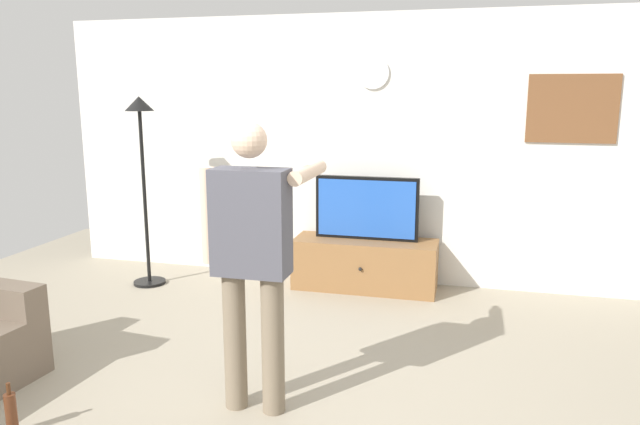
{
  "coord_description": "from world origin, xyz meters",
  "views": [
    {
      "loc": [
        1.14,
        -3.07,
        1.95
      ],
      "look_at": [
        0.04,
        1.2,
        1.05
      ],
      "focal_mm": 33.55,
      "sensor_mm": 36.0,
      "label": 1
    }
  ],
  "objects_px": {
    "tv_stand": "(365,264)",
    "person_standing_nearer_lamp": "(252,250)",
    "wall_clock": "(373,73)",
    "television": "(367,208)",
    "beverage_bottle": "(11,413)",
    "floor_lamp": "(142,152)",
    "framed_picture": "(572,109)"
  },
  "relations": [
    {
      "from": "framed_picture",
      "to": "floor_lamp",
      "type": "height_order",
      "value": "framed_picture"
    },
    {
      "from": "television",
      "to": "wall_clock",
      "type": "distance_m",
      "value": 1.33
    },
    {
      "from": "tv_stand",
      "to": "television",
      "type": "xyz_separation_m",
      "value": [
        -0.0,
        0.05,
        0.56
      ]
    },
    {
      "from": "person_standing_nearer_lamp",
      "to": "wall_clock",
      "type": "bearing_deg",
      "value": 84.73
    },
    {
      "from": "floor_lamp",
      "to": "beverage_bottle",
      "type": "height_order",
      "value": "floor_lamp"
    },
    {
      "from": "tv_stand",
      "to": "wall_clock",
      "type": "distance_m",
      "value": 1.89
    },
    {
      "from": "tv_stand",
      "to": "television",
      "type": "bearing_deg",
      "value": 90.0
    },
    {
      "from": "television",
      "to": "floor_lamp",
      "type": "distance_m",
      "value": 2.28
    },
    {
      "from": "floor_lamp",
      "to": "beverage_bottle",
      "type": "distance_m",
      "value": 3.01
    },
    {
      "from": "tv_stand",
      "to": "television",
      "type": "height_order",
      "value": "television"
    },
    {
      "from": "floor_lamp",
      "to": "person_standing_nearer_lamp",
      "type": "distance_m",
      "value": 2.82
    },
    {
      "from": "television",
      "to": "framed_picture",
      "type": "relative_size",
      "value": 1.29
    },
    {
      "from": "wall_clock",
      "to": "framed_picture",
      "type": "bearing_deg",
      "value": 0.15
    },
    {
      "from": "television",
      "to": "wall_clock",
      "type": "xyz_separation_m",
      "value": [
        0.0,
        0.24,
        1.31
      ]
    },
    {
      "from": "person_standing_nearer_lamp",
      "to": "beverage_bottle",
      "type": "relative_size",
      "value": 5.59
    },
    {
      "from": "wall_clock",
      "to": "framed_picture",
      "type": "distance_m",
      "value": 1.88
    },
    {
      "from": "person_standing_nearer_lamp",
      "to": "television",
      "type": "bearing_deg",
      "value": 84.21
    },
    {
      "from": "beverage_bottle",
      "to": "television",
      "type": "bearing_deg",
      "value": 64.14
    },
    {
      "from": "television",
      "to": "floor_lamp",
      "type": "relative_size",
      "value": 0.54
    },
    {
      "from": "tv_stand",
      "to": "wall_clock",
      "type": "relative_size",
      "value": 4.46
    },
    {
      "from": "floor_lamp",
      "to": "beverage_bottle",
      "type": "relative_size",
      "value": 5.96
    },
    {
      "from": "tv_stand",
      "to": "person_standing_nearer_lamp",
      "type": "relative_size",
      "value": 0.79
    },
    {
      "from": "floor_lamp",
      "to": "wall_clock",
      "type": "bearing_deg",
      "value": 17.77
    },
    {
      "from": "beverage_bottle",
      "to": "wall_clock",
      "type": "bearing_deg",
      "value": 65.79
    },
    {
      "from": "tv_stand",
      "to": "framed_picture",
      "type": "bearing_deg",
      "value": 9.05
    },
    {
      "from": "television",
      "to": "floor_lamp",
      "type": "bearing_deg",
      "value": -168.23
    },
    {
      "from": "wall_clock",
      "to": "person_standing_nearer_lamp",
      "type": "height_order",
      "value": "wall_clock"
    },
    {
      "from": "television",
      "to": "beverage_bottle",
      "type": "xyz_separation_m",
      "value": [
        -1.51,
        -3.12,
        -0.68
      ]
    },
    {
      "from": "wall_clock",
      "to": "beverage_bottle",
      "type": "distance_m",
      "value": 4.19
    },
    {
      "from": "floor_lamp",
      "to": "beverage_bottle",
      "type": "bearing_deg",
      "value": -76.09
    },
    {
      "from": "television",
      "to": "framed_picture",
      "type": "bearing_deg",
      "value": 7.64
    },
    {
      "from": "tv_stand",
      "to": "person_standing_nearer_lamp",
      "type": "bearing_deg",
      "value": -95.9
    }
  ]
}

